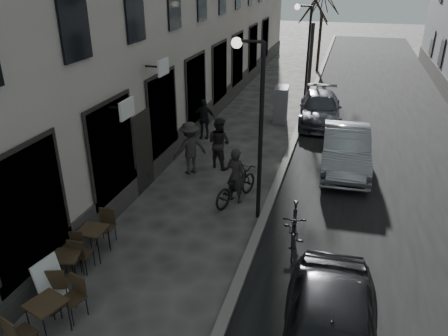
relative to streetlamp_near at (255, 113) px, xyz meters
The scene contains 19 objects.
road 11.23m from the streetlamp_near, 68.09° to the left, with size 7.30×60.00×0.00m, color black.
kerb 10.48m from the streetlamp_near, 87.87° to the left, with size 0.25×60.00×0.12m, color slate.
streetlamp_near is the anchor object (origin of this frame).
streetlamp_far 12.00m from the streetlamp_near, 90.00° to the left, with size 0.90×0.28×5.09m.
tree_near 15.08m from the streetlamp_near, 89.72° to the left, with size 2.40×2.40×5.70m.
tree_far 21.05m from the streetlamp_near, 89.80° to the left, with size 2.40×2.40×5.70m.
bistro_set_a 6.80m from the streetlamp_near, 117.12° to the right, with size 0.90×1.63×0.93m.
bistro_set_b 5.98m from the streetlamp_near, 129.81° to the right, with size 0.88×1.58×0.90m.
bistro_set_c 5.26m from the streetlamp_near, 138.44° to the right, with size 0.67×1.60×0.94m.
sign_board 6.44m from the streetlamp_near, 124.31° to the right, with size 0.49×0.71×1.14m.
utility_cabinet 9.25m from the streetlamp_near, 94.02° to the left, with size 0.62×1.12×1.68m, color slate.
bicycle 2.82m from the streetlamp_near, 132.14° to the left, with size 0.72×2.05×1.08m, color black.
cyclist_rider 2.51m from the streetlamp_near, 132.14° to the left, with size 0.64×0.42×1.76m, color black.
pedestrian_near 4.29m from the streetlamp_near, 121.83° to the left, with size 0.92×0.71×1.89m, color black.
pedestrian_mid 4.25m from the streetlamp_near, 139.72° to the left, with size 1.22×0.70×1.89m, color #2D2A27.
pedestrian_far 7.17m from the streetlamp_near, 120.32° to the left, with size 1.01×0.42×1.72m, color black.
car_mid 5.45m from the streetlamp_near, 59.66° to the left, with size 1.60×4.58×1.51m, color gray.
car_far 9.74m from the streetlamp_near, 82.85° to the left, with size 1.89×4.66×1.35m, color #3C3E47.
moped 3.18m from the streetlamp_near, 42.84° to the right, with size 0.56×1.97×1.18m, color black.
Camera 1 is at (2.08, -4.93, 6.63)m, focal length 35.00 mm.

